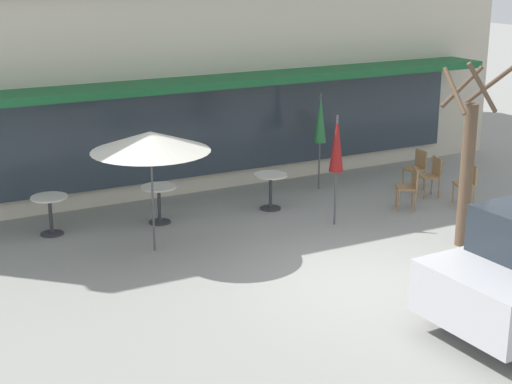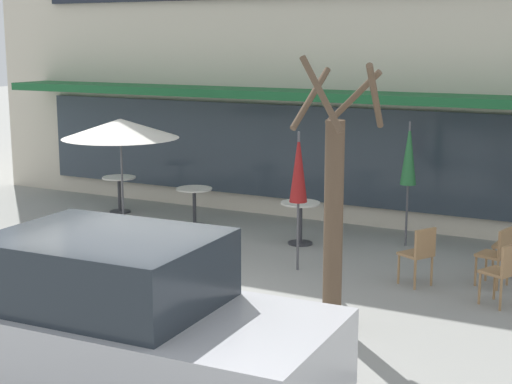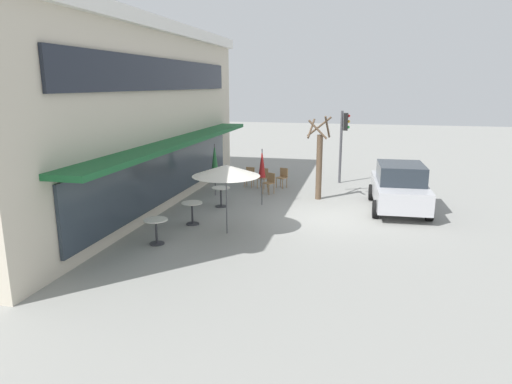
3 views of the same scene
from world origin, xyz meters
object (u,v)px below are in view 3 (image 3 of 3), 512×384
cafe_chair_2 (250,175)px  traffic_light_pole (343,135)px  patio_umbrella_green_folded (215,157)px  patio_umbrella_corner_open (262,164)px  parked_sedan (399,187)px  cafe_table_streetside (192,209)px  cafe_table_by_tree (156,227)px  cafe_chair_1 (283,176)px  patio_umbrella_cream_folded (226,170)px  cafe_chair_3 (270,182)px  street_tree (319,161)px  cafe_table_near_wall (221,194)px  cafe_chair_0 (263,176)px

cafe_chair_2 → traffic_light_pole: bearing=-66.3°
patio_umbrella_green_folded → patio_umbrella_corner_open: (-1.06, -2.25, 0.00)m
patio_umbrella_corner_open → parked_sedan: patio_umbrella_corner_open is taller
cafe_table_streetside → cafe_table_by_tree: 2.10m
cafe_table_streetside → cafe_chair_1: (6.22, -1.99, 0.01)m
parked_sedan → patio_umbrella_corner_open: bearing=95.2°
patio_umbrella_cream_folded → cafe_chair_3: 5.80m
cafe_chair_1 → street_tree: street_tree is taller
cafe_table_streetside → cafe_chair_2: cafe_chair_2 is taller
parked_sedan → cafe_table_near_wall: bearing=99.5°
patio_umbrella_cream_folded → traffic_light_pole: 9.08m
cafe_table_by_tree → cafe_chair_1: (8.29, -2.32, 0.01)m
cafe_table_near_wall → patio_umbrella_green_folded: size_ratio=0.35×
traffic_light_pole → cafe_table_near_wall: bearing=141.9°
patio_umbrella_corner_open → patio_umbrella_cream_folded: bearing=174.9°
patio_umbrella_cream_folded → cafe_chair_2: 6.95m
cafe_chair_2 → cafe_chair_3: (-1.12, -1.16, 0.00)m
parked_sedan → traffic_light_pole: bearing=27.7°
cafe_chair_2 → street_tree: 3.81m
patio_umbrella_corner_open → parked_sedan: (0.46, -5.13, -0.75)m
street_tree → parked_sedan: bearing=-107.5°
patio_umbrella_cream_folded → cafe_chair_0: patio_umbrella_cream_folded is taller
patio_umbrella_corner_open → parked_sedan: bearing=-84.8°
cafe_table_streetside → patio_umbrella_cream_folded: 2.16m
cafe_table_streetside → cafe_chair_3: size_ratio=0.85×
cafe_chair_0 → cafe_chair_1: (0.25, -0.85, 0.00)m
cafe_table_streetside → cafe_chair_2: bearing=-4.5°
patio_umbrella_green_folded → cafe_chair_0: 2.75m
cafe_table_by_tree → cafe_chair_0: 8.18m
patio_umbrella_corner_open → cafe_chair_3: (1.93, 0.09, -1.10)m
cafe_table_streetside → patio_umbrella_green_folded: size_ratio=0.35×
patio_umbrella_cream_folded → street_tree: (5.11, -2.37, -0.46)m
cafe_table_by_tree → patio_umbrella_cream_folded: patio_umbrella_cream_folded is taller
cafe_table_by_tree → parked_sedan: size_ratio=0.18×
cafe_table_streetside → parked_sedan: (3.49, -6.86, 0.36)m
cafe_table_near_wall → patio_umbrella_cream_folded: bearing=-159.3°
patio_umbrella_cream_folded → cafe_chair_3: (5.60, -0.24, -1.50)m
cafe_chair_0 → cafe_chair_3: bearing=-153.5°
cafe_table_by_tree → patio_umbrella_cream_folded: size_ratio=0.35×
patio_umbrella_cream_folded → cafe_chair_0: (6.62, 0.27, -1.50)m
patio_umbrella_corner_open → street_tree: street_tree is taller
cafe_table_near_wall → patio_umbrella_corner_open: bearing=-66.7°
patio_umbrella_cream_folded → parked_sedan: 6.94m
cafe_chair_2 → cafe_table_by_tree: bearing=174.3°
patio_umbrella_corner_open → parked_sedan: 5.21m
cafe_table_by_tree → cafe_table_streetside: bearing=-9.0°
cafe_table_by_tree → parked_sedan: (5.56, -7.19, 0.36)m
patio_umbrella_cream_folded → street_tree: size_ratio=0.65×
cafe_chair_3 → patio_umbrella_corner_open: bearing=-177.4°
cafe_table_streetside → patio_umbrella_corner_open: patio_umbrella_corner_open is taller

